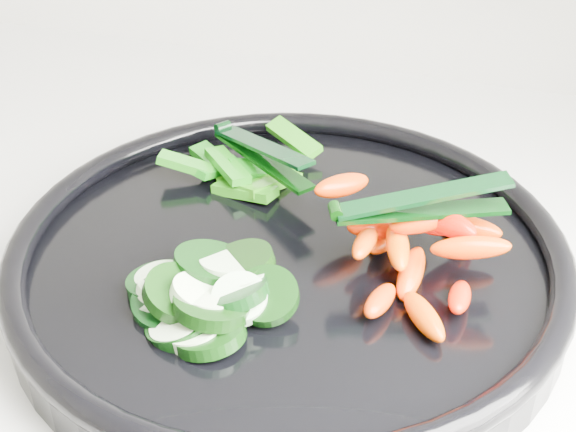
% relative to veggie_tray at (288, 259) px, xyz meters
% --- Properties ---
extents(veggie_tray, '(0.40, 0.40, 0.04)m').
position_rel_veggie_tray_xyz_m(veggie_tray, '(0.00, 0.00, 0.00)').
color(veggie_tray, black).
rests_on(veggie_tray, counter).
extents(cucumber_pile, '(0.13, 0.11, 0.04)m').
position_rel_veggie_tray_xyz_m(cucumber_pile, '(-0.03, -0.07, 0.01)').
color(cucumber_pile, black).
rests_on(cucumber_pile, veggie_tray).
extents(carrot_pile, '(0.14, 0.15, 0.05)m').
position_rel_veggie_tray_xyz_m(carrot_pile, '(0.08, 0.01, 0.03)').
color(carrot_pile, '#FF4A00').
rests_on(carrot_pile, veggie_tray).
extents(pepper_pile, '(0.11, 0.11, 0.03)m').
position_rel_veggie_tray_xyz_m(pepper_pile, '(-0.06, 0.08, 0.01)').
color(pepper_pile, '#20750B').
rests_on(pepper_pile, veggie_tray).
extents(tong_carrot, '(0.11, 0.06, 0.02)m').
position_rel_veggie_tray_xyz_m(tong_carrot, '(0.08, 0.01, 0.05)').
color(tong_carrot, black).
rests_on(tong_carrot, carrot_pile).
extents(tong_pepper, '(0.10, 0.08, 0.02)m').
position_rel_veggie_tray_xyz_m(tong_pepper, '(-0.05, 0.08, 0.03)').
color(tong_pepper, black).
rests_on(tong_pepper, pepper_pile).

